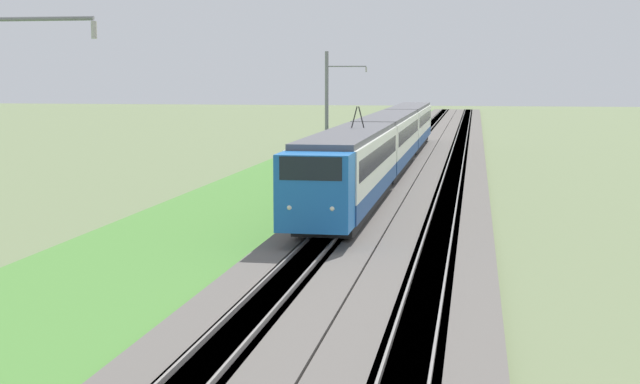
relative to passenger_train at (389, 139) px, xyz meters
name	(u,v)px	position (x,y,z in m)	size (l,w,h in m)	color
ballast_main	(383,178)	(-3.62, 0.00, -2.31)	(240.00, 4.40, 0.30)	#605B56
ballast_adjacent	(452,179)	(-3.62, -4.47, -2.31)	(240.00, 4.40, 0.30)	#605B56
track_main	(383,178)	(-3.62, 0.00, -2.30)	(240.00, 1.57, 0.45)	#4C4238
track_adjacent	(452,179)	(-3.62, -4.47, -2.30)	(240.00, 1.57, 0.45)	#4C4238
grass_verge	(290,178)	(-3.62, 6.16, -2.40)	(240.00, 8.31, 0.12)	#4C8438
passenger_train	(389,139)	(0.00, 0.00, 0.00)	(58.74, 2.90, 5.22)	blue
catenary_mast_mid	(328,117)	(-7.55, 3.01, 1.79)	(0.22, 2.56, 8.22)	slate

